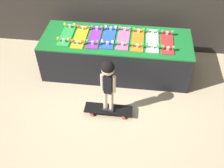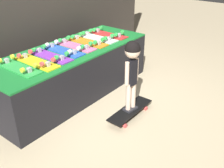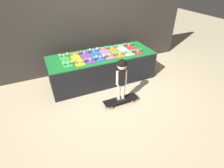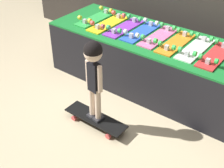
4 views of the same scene
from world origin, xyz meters
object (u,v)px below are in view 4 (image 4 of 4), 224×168
at_px(skateboard_on_floor, 96,119).
at_px(child, 94,67).
at_px(skateboard_blue_on_rack, 141,31).
at_px(skateboard_pink_on_rack, 159,36).
at_px(skateboard_orange_on_rack, 176,42).
at_px(skateboard_white_on_rack, 196,48).
at_px(skateboard_red_on_rack, 216,55).
at_px(skateboard_yellow_on_rack, 108,23).
at_px(skateboard_green_on_rack, 96,18).
at_px(skateboard_purple_on_rack, 124,27).

xyz_separation_m(skateboard_on_floor, child, (0.00, 0.00, 0.61)).
relative_size(skateboard_blue_on_rack, skateboard_on_floor, 0.91).
relative_size(skateboard_pink_on_rack, skateboard_orange_on_rack, 1.00).
relative_size(skateboard_pink_on_rack, child, 0.73).
bearing_deg(skateboard_white_on_rack, skateboard_red_on_rack, -4.24).
height_order(skateboard_yellow_on_rack, skateboard_blue_on_rack, same).
bearing_deg(child, skateboard_white_on_rack, 66.89).
bearing_deg(skateboard_blue_on_rack, skateboard_red_on_rack, -1.72).
distance_m(skateboard_blue_on_rack, skateboard_white_on_rack, 0.66).
height_order(skateboard_orange_on_rack, skateboard_white_on_rack, same).
bearing_deg(skateboard_yellow_on_rack, skateboard_red_on_rack, 0.50).
distance_m(skateboard_blue_on_rack, child, 0.98).
height_order(skateboard_white_on_rack, skateboard_red_on_rack, same).
xyz_separation_m(skateboard_yellow_on_rack, skateboard_on_floor, (0.55, -0.93, -0.58)).
height_order(skateboard_pink_on_rack, skateboard_white_on_rack, same).
bearing_deg(child, skateboard_yellow_on_rack, 127.54).
xyz_separation_m(skateboard_blue_on_rack, skateboard_pink_on_rack, (0.22, 0.00, 0.00)).
xyz_separation_m(skateboard_green_on_rack, skateboard_pink_on_rack, (0.89, 0.01, 0.00)).
relative_size(skateboard_yellow_on_rack, skateboard_red_on_rack, 1.00).
distance_m(skateboard_green_on_rack, skateboard_blue_on_rack, 0.66).
xyz_separation_m(skateboard_orange_on_rack, skateboard_white_on_rack, (0.22, 0.01, 0.00)).
distance_m(skateboard_pink_on_rack, child, 0.98).
distance_m(skateboard_purple_on_rack, skateboard_red_on_rack, 1.11).
height_order(skateboard_green_on_rack, skateboard_red_on_rack, same).
xyz_separation_m(skateboard_green_on_rack, skateboard_orange_on_rack, (1.11, -0.01, 0.00)).
distance_m(skateboard_yellow_on_rack, skateboard_orange_on_rack, 0.89).
distance_m(skateboard_green_on_rack, skateboard_white_on_rack, 1.33).
bearing_deg(skateboard_orange_on_rack, skateboard_red_on_rack, -1.46).
bearing_deg(skateboard_blue_on_rack, skateboard_pink_on_rack, 0.82).
height_order(skateboard_pink_on_rack, child, child).
height_order(skateboard_blue_on_rack, skateboard_pink_on_rack, same).
bearing_deg(skateboard_white_on_rack, skateboard_blue_on_rack, 179.13).
relative_size(skateboard_green_on_rack, skateboard_orange_on_rack, 1.00).
distance_m(skateboard_green_on_rack, skateboard_pink_on_rack, 0.89).
distance_m(skateboard_purple_on_rack, skateboard_pink_on_rack, 0.44).
relative_size(skateboard_yellow_on_rack, skateboard_pink_on_rack, 1.00).
xyz_separation_m(skateboard_purple_on_rack, skateboard_red_on_rack, (1.11, -0.01, 0.00)).
bearing_deg(child, skateboard_on_floor, -173.16).
bearing_deg(skateboard_white_on_rack, skateboard_on_floor, -119.95).
xyz_separation_m(skateboard_green_on_rack, skateboard_blue_on_rack, (0.66, 0.01, 0.00)).
height_order(skateboard_orange_on_rack, skateboard_on_floor, skateboard_orange_on_rack).
distance_m(skateboard_blue_on_rack, skateboard_pink_on_rack, 0.22).
bearing_deg(skateboard_red_on_rack, skateboard_on_floor, -129.38).
xyz_separation_m(skateboard_purple_on_rack, skateboard_pink_on_rack, (0.44, 0.02, 0.00)).
height_order(skateboard_purple_on_rack, skateboard_pink_on_rack, same).
bearing_deg(skateboard_red_on_rack, skateboard_yellow_on_rack, -179.50).
bearing_deg(skateboard_purple_on_rack, skateboard_blue_on_rack, 4.92).
distance_m(skateboard_purple_on_rack, skateboard_orange_on_rack, 0.66).
xyz_separation_m(skateboard_red_on_rack, child, (-0.78, -0.94, 0.03)).
height_order(skateboard_orange_on_rack, child, child).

